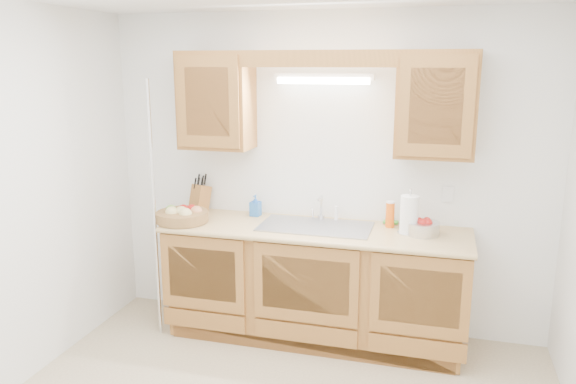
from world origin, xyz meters
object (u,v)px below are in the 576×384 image
(apple_bowl, at_px, (423,227))
(fruit_basket, at_px, (182,215))
(paper_towel, at_px, (409,215))
(knife_block, at_px, (200,198))

(apple_bowl, bearing_deg, fruit_basket, -174.87)
(fruit_basket, xyz_separation_m, paper_towel, (1.72, 0.16, 0.08))
(knife_block, relative_size, paper_towel, 0.97)
(knife_block, xyz_separation_m, apple_bowl, (1.82, -0.17, -0.06))
(paper_towel, height_order, apple_bowl, paper_towel)
(knife_block, bearing_deg, apple_bowl, 15.50)
(paper_towel, bearing_deg, fruit_basket, -174.81)
(fruit_basket, relative_size, paper_towel, 1.41)
(fruit_basket, xyz_separation_m, apple_bowl, (1.82, 0.16, -0.00))
(knife_block, xyz_separation_m, paper_towel, (1.72, -0.18, 0.02))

